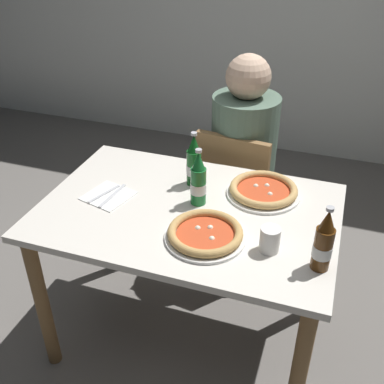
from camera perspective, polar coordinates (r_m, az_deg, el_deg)
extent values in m
plane|color=slate|center=(2.38, -0.41, -17.16)|extent=(8.00, 8.00, 0.00)
cube|color=silver|center=(1.88, -0.50, -2.45)|extent=(1.20, 0.80, 0.03)
cylinder|color=olive|center=(2.11, -18.07, -13.02)|extent=(0.06, 0.06, 0.72)
cylinder|color=olive|center=(1.83, 13.05, -21.29)|extent=(0.06, 0.06, 0.72)
cylinder|color=olive|center=(2.54, -9.47, -2.96)|extent=(0.06, 0.06, 0.72)
cylinder|color=olive|center=(2.30, 15.37, -7.95)|extent=(0.06, 0.06, 0.72)
cube|color=olive|center=(2.58, 6.13, -0.15)|extent=(0.44, 0.44, 0.04)
cube|color=olive|center=(2.32, 4.87, 2.29)|extent=(0.38, 0.08, 0.40)
cylinder|color=olive|center=(2.80, 10.35, -3.16)|extent=(0.04, 0.04, 0.41)
cylinder|color=olive|center=(2.88, 3.90, -1.49)|extent=(0.04, 0.04, 0.41)
cylinder|color=olive|center=(2.54, 8.09, -7.21)|extent=(0.04, 0.04, 0.41)
cylinder|color=olive|center=(2.63, 1.05, -5.22)|extent=(0.04, 0.04, 0.41)
cube|color=#2D3342|center=(2.68, 5.77, -4.07)|extent=(0.32, 0.28, 0.45)
cylinder|color=slate|center=(2.42, 6.42, 5.52)|extent=(0.34, 0.34, 0.55)
sphere|color=beige|center=(2.27, 7.00, 13.97)|extent=(0.22, 0.22, 0.22)
cylinder|color=white|center=(1.71, 1.64, -5.60)|extent=(0.30, 0.30, 0.01)
cylinder|color=#CC4723|center=(1.70, 1.64, -5.30)|extent=(0.22, 0.22, 0.01)
torus|color=tan|center=(1.70, 1.65, -5.01)|extent=(0.28, 0.28, 0.03)
sphere|color=silver|center=(1.73, 0.72, -4.56)|extent=(0.02, 0.02, 0.02)
sphere|color=silver|center=(1.68, 2.47, -5.85)|extent=(0.02, 0.02, 0.02)
sphere|color=silver|center=(1.73, 2.28, -4.49)|extent=(0.02, 0.02, 0.02)
cylinder|color=white|center=(1.98, 8.80, -0.17)|extent=(0.31, 0.31, 0.01)
cylinder|color=#CC4723|center=(1.97, 8.83, 0.10)|extent=(0.22, 0.22, 0.01)
torus|color=tan|center=(1.97, 8.86, 0.37)|extent=(0.29, 0.29, 0.03)
sphere|color=silver|center=(2.00, 7.90, 0.69)|extent=(0.02, 0.02, 0.02)
sphere|color=silver|center=(1.95, 9.64, -0.32)|extent=(0.02, 0.02, 0.02)
sphere|color=silver|center=(2.01, 9.26, 0.74)|extent=(0.02, 0.02, 0.02)
cylinder|color=#196B2D|center=(1.86, 0.79, 0.74)|extent=(0.06, 0.06, 0.16)
cone|color=#196B2D|center=(1.81, 0.82, 3.92)|extent=(0.05, 0.05, 0.07)
cylinder|color=#B7B7BC|center=(1.78, 0.83, 5.14)|extent=(0.03, 0.03, 0.01)
cylinder|color=white|center=(1.87, 0.79, 0.53)|extent=(0.07, 0.07, 0.04)
cylinder|color=#512D0F|center=(1.60, 15.86, -6.79)|extent=(0.06, 0.06, 0.16)
cone|color=#512D0F|center=(1.53, 16.50, -3.37)|extent=(0.05, 0.05, 0.07)
cylinder|color=#B7B7BC|center=(1.51, 16.76, -2.02)|extent=(0.03, 0.03, 0.01)
cylinder|color=white|center=(1.60, 15.82, -7.01)|extent=(0.07, 0.07, 0.04)
cylinder|color=#14591E|center=(1.99, 0.24, 3.03)|extent=(0.06, 0.06, 0.16)
cone|color=#14591E|center=(1.94, 0.24, 6.05)|extent=(0.05, 0.05, 0.07)
cylinder|color=#B7B7BC|center=(1.92, 0.25, 7.22)|extent=(0.03, 0.03, 0.01)
cylinder|color=white|center=(2.00, 0.23, 2.83)|extent=(0.07, 0.07, 0.04)
cube|color=white|center=(1.98, -10.32, -0.44)|extent=(0.22, 0.22, 0.00)
cube|color=silver|center=(1.97, -9.82, -0.44)|extent=(0.03, 0.19, 0.00)
cube|color=silver|center=(1.99, -10.84, -0.23)|extent=(0.07, 0.16, 0.00)
cylinder|color=white|center=(1.65, 9.62, -5.82)|extent=(0.07, 0.07, 0.09)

